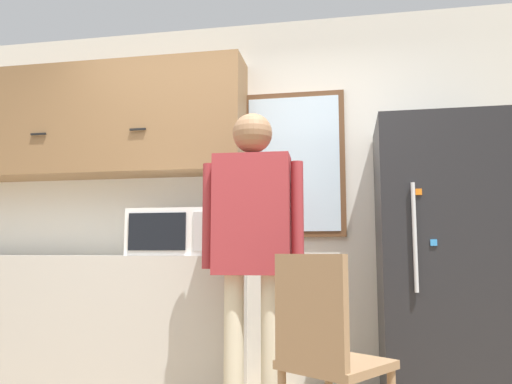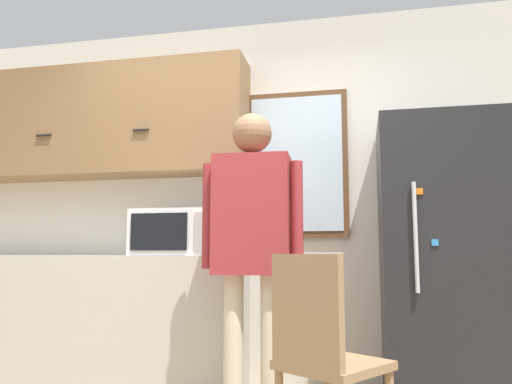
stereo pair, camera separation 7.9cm
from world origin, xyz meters
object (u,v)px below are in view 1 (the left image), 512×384
refrigerator (444,261)px  chair (325,348)px  microwave (175,233)px  person (252,230)px

refrigerator → chair: refrigerator is taller
refrigerator → chair: 1.23m
microwave → person: (0.62, -0.47, -0.01)m
chair → refrigerator: bearing=-92.7°
microwave → refrigerator: (1.74, 0.05, -0.19)m
person → refrigerator: size_ratio=0.98×
refrigerator → microwave: bearing=-178.3°
person → refrigerator: (1.12, 0.52, -0.18)m
person → chair: person is taller
person → chair: size_ratio=1.87×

